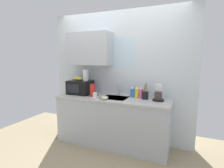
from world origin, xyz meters
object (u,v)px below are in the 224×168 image
coffee_maker (159,94)px  dish_soap_bottle_yellow (137,92)px  small_bowl (105,98)px  microwave (80,87)px  banana_bunch (78,79)px  cereal_canister (93,90)px  paper_towel_roll (86,75)px  mug_white (95,95)px  utensil_crock (145,95)px  dish_soap_bottle_pink (141,93)px  dish_soap_bottle_blue (132,92)px

coffee_maker → dish_soap_bottle_yellow: (-0.40, 0.07, -0.01)m
coffee_maker → small_bowl: bearing=-160.4°
microwave → banana_bunch: (-0.05, 0.00, 0.17)m
microwave → cereal_canister: bearing=-16.1°
paper_towel_roll → cereal_canister: bearing=-32.0°
dish_soap_bottle_yellow → cereal_canister: bearing=-163.8°
dish_soap_bottle_yellow → mug_white: bearing=-155.2°
banana_bunch → utensil_crock: 1.37m
coffee_maker → small_bowl: 0.92m
paper_towel_roll → coffee_maker: (1.43, 0.01, -0.28)m
dish_soap_bottle_pink → small_bowl: 0.66m
dish_soap_bottle_pink → cereal_canister: 0.90m
paper_towel_roll → utensil_crock: paper_towel_roll is taller
coffee_maker → small_bowl: size_ratio=2.15×
microwave → small_bowl: microwave is taller
cereal_canister → small_bowl: bearing=-25.1°
cereal_canister → mug_white: cereal_canister is taller
coffee_maker → dish_soap_bottle_blue: size_ratio=1.43×
mug_white → utensil_crock: 0.90m
cereal_canister → utensil_crock: utensil_crock is taller
coffee_maker → dish_soap_bottle_pink: size_ratio=1.37×
microwave → dish_soap_bottle_yellow: size_ratio=2.25×
banana_bunch → cereal_canister: 0.44m
dish_soap_bottle_pink → mug_white: bearing=-158.8°
microwave → mug_white: (0.44, -0.19, -0.09)m
paper_towel_roll → dish_soap_bottle_pink: 1.15m
paper_towel_roll → microwave: bearing=-152.8°
coffee_maker → paper_towel_roll: bearing=-179.7°
dish_soap_bottle_yellow → mug_white: size_ratio=2.16×
microwave → small_bowl: bearing=-20.6°
small_bowl → banana_bunch: bearing=160.6°
paper_towel_roll → dish_soap_bottle_yellow: paper_towel_roll is taller
dish_soap_bottle_yellow → cereal_canister: 0.83m
utensil_crock → microwave: bearing=-176.9°
coffee_maker → utensil_crock: 0.23m
dish_soap_bottle_yellow → banana_bunch: bearing=-173.7°
paper_towel_roll → dish_soap_bottle_yellow: (1.03, 0.08, -0.28)m
paper_towel_roll → dish_soap_bottle_pink: paper_towel_roll is taller
small_bowl → paper_towel_roll: bearing=151.8°
coffee_maker → cereal_canister: coffee_maker is taller
banana_bunch → dish_soap_bottle_pink: banana_bunch is taller
small_bowl → dish_soap_bottle_yellow: bearing=38.8°
coffee_maker → dish_soap_bottle_yellow: 0.40m
microwave → dish_soap_bottle_yellow: (1.13, 0.13, -0.04)m
dish_soap_bottle_blue → dish_soap_bottle_pink: 0.18m
small_bowl → microwave: bearing=159.4°
paper_towel_roll → dish_soap_bottle_yellow: 1.07m
banana_bunch → dish_soap_bottle_yellow: size_ratio=0.98×
microwave → banana_bunch: bearing=178.2°
microwave → mug_white: bearing=-23.1°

